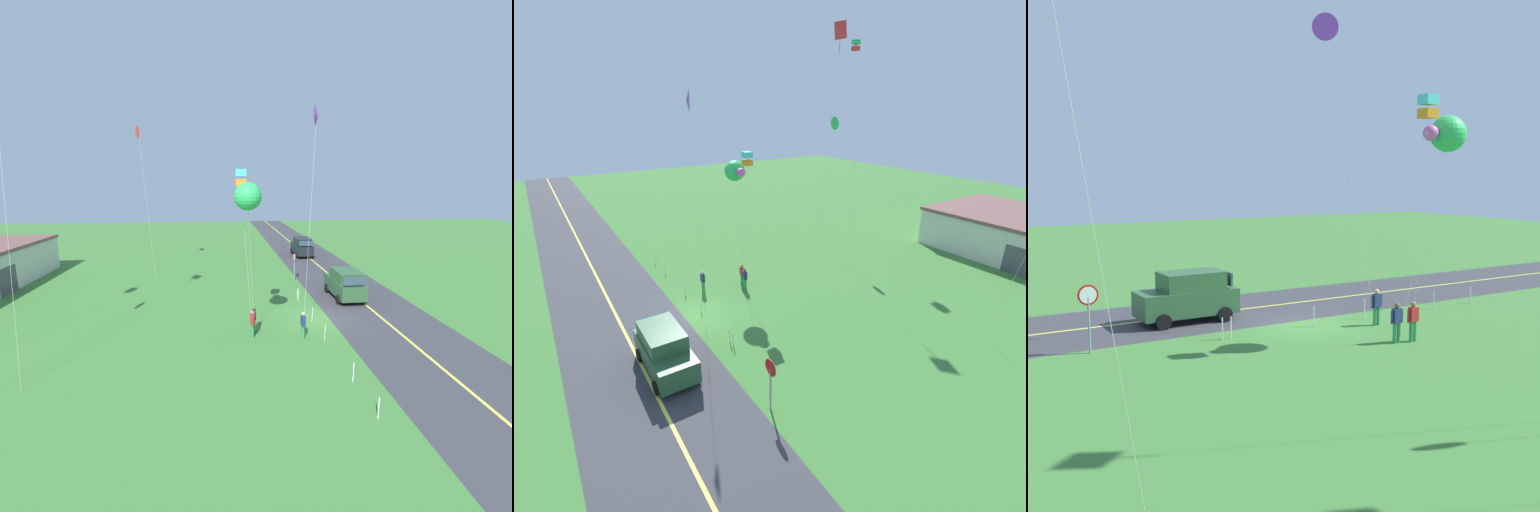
% 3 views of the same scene
% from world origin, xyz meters
% --- Properties ---
extents(ground_plane, '(120.00, 120.00, 0.10)m').
position_xyz_m(ground_plane, '(0.00, 0.00, -0.05)').
color(ground_plane, '#3D7533').
extents(asphalt_road, '(120.00, 7.00, 0.00)m').
position_xyz_m(asphalt_road, '(0.00, -4.00, 0.00)').
color(asphalt_road, '#38383D').
rests_on(asphalt_road, ground).
extents(road_centre_stripe, '(120.00, 0.16, 0.00)m').
position_xyz_m(road_centre_stripe, '(0.00, -4.00, 0.01)').
color(road_centre_stripe, '#E5E04C').
rests_on(road_centre_stripe, asphalt_road).
extents(car_suv_foreground, '(4.40, 2.12, 2.24)m').
position_xyz_m(car_suv_foreground, '(3.97, -3.00, 1.15)').
color(car_suv_foreground, '#2D5633').
rests_on(car_suv_foreground, ground).
extents(stop_sign, '(0.76, 0.08, 2.56)m').
position_xyz_m(stop_sign, '(9.04, -0.10, 1.80)').
color(stop_sign, gray).
rests_on(stop_sign, ground).
extents(person_adult_near, '(0.58, 0.22, 1.60)m').
position_xyz_m(person_adult_near, '(-2.28, 4.77, 0.86)').
color(person_adult_near, '#338C4C').
rests_on(person_adult_near, ground).
extents(person_adult_companion, '(0.58, 0.22, 1.60)m').
position_xyz_m(person_adult_companion, '(-2.77, 1.92, 0.86)').
color(person_adult_companion, '#338C4C').
rests_on(person_adult_companion, ground).
extents(person_child_watcher, '(0.58, 0.22, 1.60)m').
position_xyz_m(person_child_watcher, '(-1.58, 4.60, 0.86)').
color(person_child_watcher, '#338C4C').
rests_on(person_child_watcher, ground).
extents(kite_red_low, '(0.56, 0.88, 9.44)m').
position_xyz_m(kite_red_low, '(-2.19, 5.35, 8.98)').
color(kite_red_low, silver).
rests_on(kite_red_low, ground).
extents(kite_blue_mid, '(2.72, 1.29, 13.02)m').
position_xyz_m(kite_blue_mid, '(-0.61, 0.95, 12.41)').
color(kite_blue_mid, silver).
rests_on(kite_blue_mid, ground).
extents(kite_yellow_high, '(2.64, 1.40, 8.78)m').
position_xyz_m(kite_yellow_high, '(-3.45, 5.09, 8.07)').
color(kite_yellow_high, silver).
rests_on(kite_yellow_high, ground).
extents(kite_green_far, '(1.55, 0.32, 11.37)m').
position_xyz_m(kite_green_far, '(-6.16, 16.28, 10.77)').
color(kite_green_far, silver).
rests_on(kite_green_far, ground).
extents(kite_orange_near, '(2.48, 0.77, 17.70)m').
position_xyz_m(kite_orange_near, '(-8.23, 20.21, 17.18)').
color(kite_orange_near, silver).
rests_on(kite_orange_near, ground).
extents(kite_cyan_top, '(2.10, 0.74, 18.16)m').
position_xyz_m(kite_cyan_top, '(-4.84, 15.15, 17.01)').
color(kite_cyan_top, silver).
rests_on(kite_cyan_top, ground).
extents(fence_post_0, '(0.05, 0.05, 0.90)m').
position_xyz_m(fence_post_0, '(-9.85, 0.70, 0.45)').
color(fence_post_0, silver).
rests_on(fence_post_0, ground).
extents(fence_post_1, '(0.05, 0.05, 0.90)m').
position_xyz_m(fence_post_1, '(-7.32, 0.70, 0.45)').
color(fence_post_1, silver).
rests_on(fence_post_1, ground).
extents(fence_post_2, '(0.05, 0.05, 0.90)m').
position_xyz_m(fence_post_2, '(-3.07, 0.70, 0.45)').
color(fence_post_2, silver).
rests_on(fence_post_2, ground).
extents(fence_post_3, '(0.05, 0.05, 0.90)m').
position_xyz_m(fence_post_3, '(-0.31, 0.70, 0.45)').
color(fence_post_3, silver).
rests_on(fence_post_3, ground).
extents(fence_post_4, '(0.05, 0.05, 0.90)m').
position_xyz_m(fence_post_4, '(3.66, 0.70, 0.45)').
color(fence_post_4, silver).
rests_on(fence_post_4, ground).
extents(fence_post_5, '(0.05, 0.05, 0.90)m').
position_xyz_m(fence_post_5, '(4.04, 0.70, 0.45)').
color(fence_post_5, silver).
rests_on(fence_post_5, ground).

